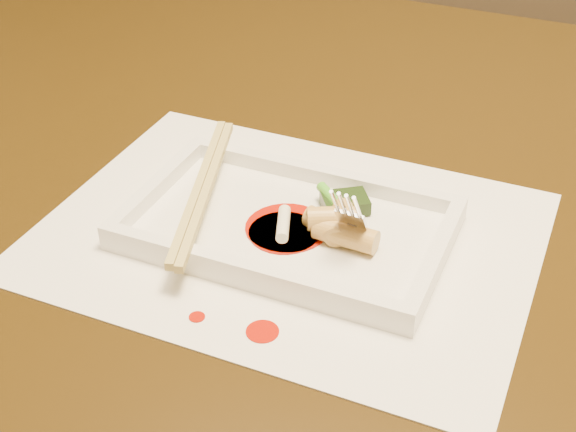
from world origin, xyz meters
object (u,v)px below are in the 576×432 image
at_px(placemat, 288,234).
at_px(plate_base, 288,230).
at_px(table, 420,272).
at_px(chopstick_a, 199,187).
at_px(fork, 382,156).

distance_m(placemat, plate_base, 0.00).
relative_size(table, chopstick_a, 6.39).
distance_m(table, plate_base, 0.18).
xyz_separation_m(table, chopstick_a, (-0.17, -0.12, 0.13)).
bearing_deg(plate_base, fork, 14.42).
height_order(chopstick_a, fork, fork).
bearing_deg(plate_base, table, 54.01).
distance_m(plate_base, chopstick_a, 0.08).
distance_m(table, fork, 0.21).
bearing_deg(fork, table, 79.77).
height_order(placemat, fork, fork).
bearing_deg(plate_base, chopstick_a, 180.00).
distance_m(plate_base, fork, 0.11).
relative_size(table, fork, 10.00).
xyz_separation_m(placemat, chopstick_a, (-0.08, 0.00, 0.03)).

